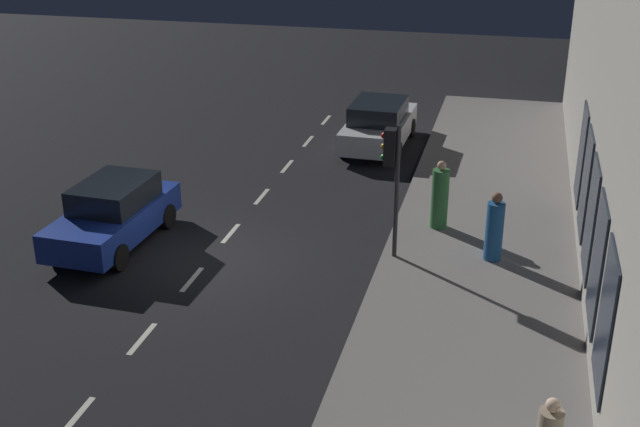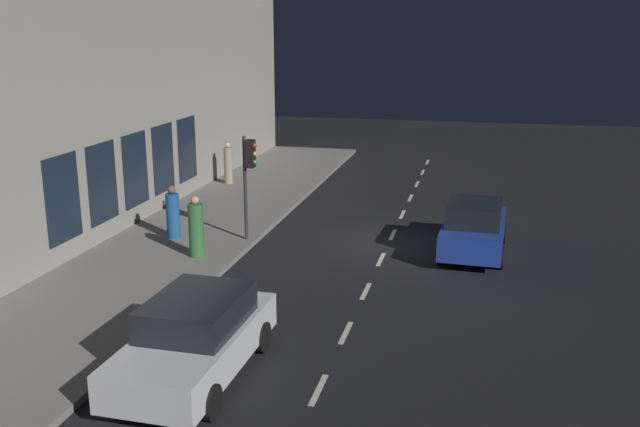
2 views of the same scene
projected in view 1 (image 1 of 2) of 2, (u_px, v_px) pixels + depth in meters
The scene contains 9 objects.
ground_plane at pixel (208, 260), 19.43m from camera, with size 60.00×60.00×0.00m, color black.
sidewalk at pixel (474, 288), 18.02m from camera, with size 4.50×32.00×0.15m.
building_facade at pixel (623, 116), 15.85m from camera, with size 0.65×32.00×8.35m.
lane_centre_line at pixel (192, 279), 18.53m from camera, with size 0.12×27.20×0.01m.
traffic_light at pixel (392, 161), 18.44m from camera, with size 0.45×0.32×3.21m.
parked_car_0 at pixel (379, 124), 26.96m from camera, with size 2.02×4.39×1.58m.
parked_car_1 at pixel (114, 214), 20.03m from camera, with size 1.95×4.11×1.58m.
pedestrian_0 at pixel (440, 197), 20.56m from camera, with size 0.45×0.45×1.77m.
pedestrian_1 at pixel (494, 229), 18.88m from camera, with size 0.52×0.52×1.66m.
Camera 1 is at (6.78, -16.29, 8.64)m, focal length 45.96 mm.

